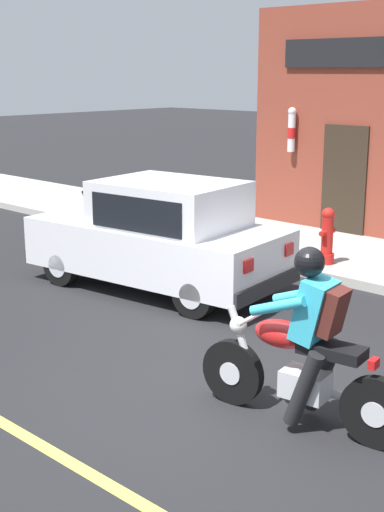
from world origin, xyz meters
TOP-DOWN VIEW (x-y plane):
  - ground_plane at (0.00, 0.00)m, footprint 80.00×80.00m
  - sidewalk_curb at (5.19, 3.00)m, footprint 2.60×22.00m
  - motorcycle_with_rider at (0.00, -0.95)m, footprint 0.63×2.02m
  - car_hatchback at (2.02, 2.87)m, footprint 2.05×3.94m
  - fire_hydrant at (4.37, 1.58)m, footprint 0.36×0.24m

SIDE VIEW (x-z plane):
  - ground_plane at x=0.00m, z-range 0.00..0.00m
  - sidewalk_curb at x=5.19m, z-range 0.00..0.14m
  - fire_hydrant at x=4.37m, z-range 0.13..1.01m
  - motorcycle_with_rider at x=0.00m, z-range -0.13..1.49m
  - car_hatchback at x=2.02m, z-range -0.02..1.55m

